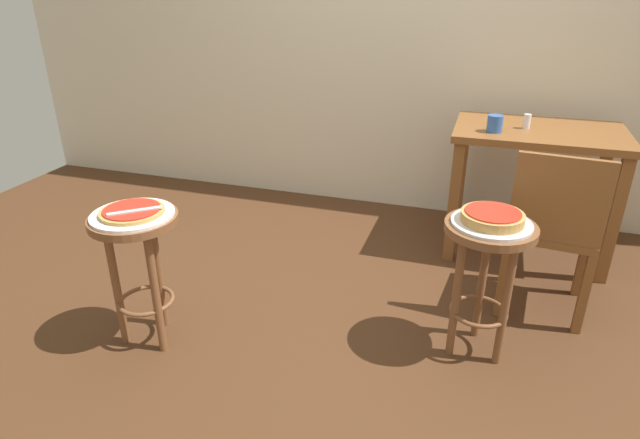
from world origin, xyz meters
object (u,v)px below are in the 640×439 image
wooden_chair (553,227)px  serving_plate_middle (492,223)px  stool_foreground (138,250)px  dining_table (537,153)px  pizza_server_knife (135,211)px  pizza_middle (492,217)px  condiment_shaker (527,121)px  stool_middle (486,260)px  pizza_foreground (132,211)px  serving_plate_foreground (133,215)px  cup_near_edge (495,124)px

wooden_chair → serving_plate_middle: bearing=-124.6°
stool_foreground → wooden_chair: bearing=24.6°
dining_table → pizza_server_knife: dining_table is taller
pizza_middle → condiment_shaker: condiment_shaker is taller
condiment_shaker → pizza_middle: bearing=-97.4°
stool_middle → dining_table: dining_table is taller
stool_middle → serving_plate_middle: size_ratio=1.93×
pizza_middle → dining_table: 1.12m
pizza_foreground → pizza_server_knife: pizza_server_knife is taller
stool_middle → wooden_chair: (0.29, 0.42, 0.00)m
serving_plate_foreground → pizza_middle: 1.49m
stool_foreground → stool_middle: (1.44, 0.37, 0.00)m
stool_foreground → cup_near_edge: 1.96m
stool_middle → cup_near_edge: bearing=91.9°
stool_middle → pizza_server_knife: (-1.41, -0.39, 0.20)m
pizza_middle → condiment_shaker: bearing=82.6°
stool_foreground → pizza_server_knife: size_ratio=2.86×
stool_middle → wooden_chair: wooden_chair is taller
pizza_middle → wooden_chair: wooden_chair is taller
serving_plate_middle → pizza_server_knife: 1.46m
pizza_middle → wooden_chair: (0.29, 0.42, -0.20)m
dining_table → serving_plate_foreground: bearing=-138.5°
stool_middle → serving_plate_foreground: bearing=-165.4°
cup_near_edge → stool_middle: bearing=-88.1°
stool_foreground → serving_plate_foreground: serving_plate_foreground is taller
pizza_server_knife → serving_plate_middle: bearing=-24.1°
serving_plate_foreground → condiment_shaker: condiment_shaker is taller
pizza_middle → cup_near_edge: bearing=91.9°
serving_plate_middle → dining_table: dining_table is taller
pizza_middle → pizza_server_knife: bearing=-164.4°
serving_plate_middle → condiment_shaker: bearing=82.6°
pizza_middle → cup_near_edge: (-0.03, 0.95, 0.15)m
dining_table → wooden_chair: bearing=-84.1°
dining_table → wooden_chair: wooden_chair is taller
serving_plate_foreground → condiment_shaker: size_ratio=4.28×
dining_table → condiment_shaker: 0.20m
wooden_chair → pizza_foreground: bearing=-155.4°
wooden_chair → condiment_shaker: bearing=102.8°
condiment_shaker → pizza_server_knife: (-1.55, -1.47, -0.14)m
stool_middle → stool_foreground: bearing=-165.4°
stool_foreground → serving_plate_foreground: bearing=-135.0°
stool_foreground → serving_plate_foreground: size_ratio=1.81×
serving_plate_foreground → pizza_middle: pizza_middle is taller
pizza_foreground → dining_table: dining_table is taller
condiment_shaker → serving_plate_foreground: bearing=-137.4°
stool_middle → pizza_middle: (0.00, 0.00, 0.20)m
stool_middle → condiment_shaker: size_ratio=7.73×
dining_table → stool_middle: bearing=-101.3°
cup_near_edge → pizza_server_knife: size_ratio=0.42×
serving_plate_foreground → stool_middle: serving_plate_foreground is taller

